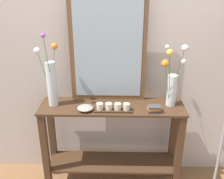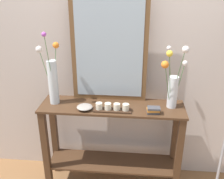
{
  "view_description": "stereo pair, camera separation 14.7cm",
  "coord_description": "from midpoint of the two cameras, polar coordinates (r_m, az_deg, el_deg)",
  "views": [
    {
      "loc": [
        0.05,
        -2.01,
        1.88
      ],
      "look_at": [
        0.0,
        0.0,
        1.01
      ],
      "focal_mm": 41.67,
      "sensor_mm": 36.0,
      "label": 1
    },
    {
      "loc": [
        0.19,
        -2.0,
        1.88
      ],
      "look_at": [
        0.0,
        0.0,
        1.01
      ],
      "focal_mm": 41.67,
      "sensor_mm": 36.0,
      "label": 2
    }
  ],
  "objects": [
    {
      "name": "wall_back",
      "position": [
        2.36,
        -1.65,
        10.41
      ],
      "size": [
        6.4,
        0.08,
        2.7
      ],
      "primitive_type": "cube",
      "color": "beige",
      "rests_on": "ground"
    },
    {
      "name": "book_stack",
      "position": [
        2.16,
        7.25,
        -4.24
      ],
      "size": [
        0.11,
        0.09,
        0.06
      ],
      "color": "#424247",
      "rests_on": "console_table"
    },
    {
      "name": "candle_tray",
      "position": [
        2.16,
        -1.7,
        -4.05
      ],
      "size": [
        0.32,
        0.09,
        0.07
      ],
      "color": "#382316",
      "rests_on": "console_table"
    },
    {
      "name": "vase_right",
      "position": [
        2.21,
        11.21,
        1.56
      ],
      "size": [
        0.22,
        0.26,
        0.55
      ],
      "color": "silver",
      "rests_on": "console_table"
    },
    {
      "name": "tall_vase_left",
      "position": [
        2.26,
        -15.04,
        2.04
      ],
      "size": [
        0.19,
        0.15,
        0.64
      ],
      "color": "silver",
      "rests_on": "console_table"
    },
    {
      "name": "decorative_bowl",
      "position": [
        2.19,
        -7.83,
        -4.06
      ],
      "size": [
        0.13,
        0.13,
        0.04
      ],
      "color": "#9E9389",
      "rests_on": "console_table"
    },
    {
      "name": "mirror_leaning",
      "position": [
        2.22,
        -2.82,
        8.7
      ],
      "size": [
        0.65,
        0.03,
        0.92
      ],
      "color": "brown",
      "rests_on": "console_table"
    },
    {
      "name": "console_table",
      "position": [
        2.43,
        -1.77,
        -10.73
      ],
      "size": [
        1.25,
        0.34,
        0.86
      ],
      "color": "#472D1C",
      "rests_on": "ground"
    }
  ]
}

